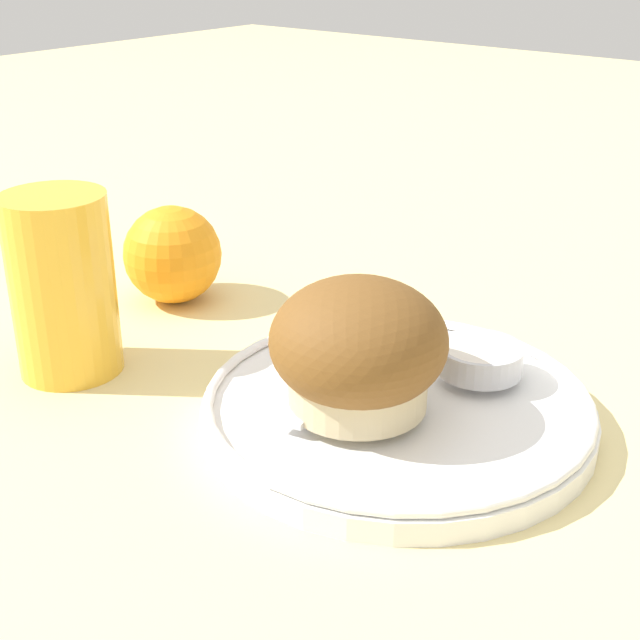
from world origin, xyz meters
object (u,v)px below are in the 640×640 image
object	(u,v)px
butter_knife	(346,367)
orange_fruit	(173,255)
juice_glass	(63,285)
muffin	(358,350)

from	to	relation	value
butter_knife	orange_fruit	distance (m)	0.20
orange_fruit	juice_glass	bearing A→B (deg)	-164.57
muffin	orange_fruit	size ratio (longest dim) A/B	1.32
orange_fruit	juice_glass	xyz separation A→B (m)	(-0.12, -0.03, 0.02)
muffin	juice_glass	distance (m)	0.20
butter_knife	juice_glass	distance (m)	0.19
orange_fruit	juice_glass	distance (m)	0.13
muffin	orange_fruit	world-z (taller)	muffin
muffin	orange_fruit	distance (m)	0.24
muffin	juice_glass	world-z (taller)	juice_glass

